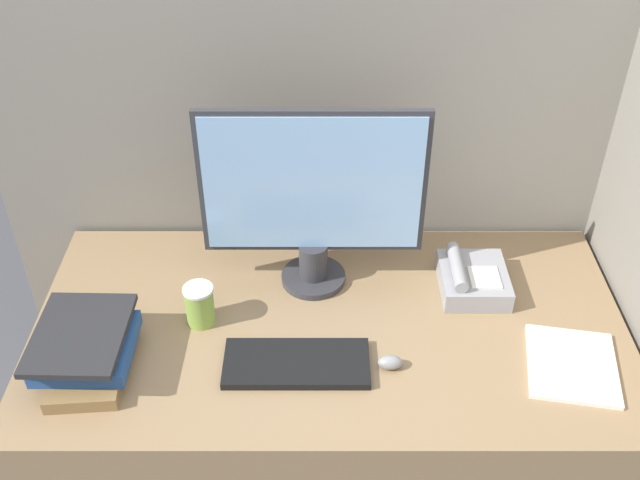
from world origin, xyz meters
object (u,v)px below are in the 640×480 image
object	(u,v)px
monitor	(311,201)
coffee_cup	(198,305)
mouse	(389,362)
book_stack	(84,350)
keyboard	(295,363)
desk_telephone	(470,279)

from	to	relation	value
monitor	coffee_cup	distance (m)	0.40
mouse	book_stack	distance (m)	0.75
coffee_cup	monitor	bearing A→B (deg)	30.16
keyboard	coffee_cup	size ratio (longest dim) A/B	3.13
monitor	mouse	bearing A→B (deg)	-60.38
coffee_cup	desk_telephone	world-z (taller)	coffee_cup
keyboard	coffee_cup	world-z (taller)	coffee_cup
book_stack	desk_telephone	bearing A→B (deg)	16.32
monitor	keyboard	world-z (taller)	monitor
desk_telephone	keyboard	bearing A→B (deg)	-148.49
monitor	mouse	xyz separation A→B (m)	(0.19, -0.34, -0.25)
coffee_cup	desk_telephone	size ratio (longest dim) A/B	0.56
keyboard	coffee_cup	distance (m)	0.31
mouse	coffee_cup	xyz separation A→B (m)	(-0.49, 0.17, 0.04)
keyboard	mouse	world-z (taller)	mouse
keyboard	desk_telephone	xyz separation A→B (m)	(0.48, 0.29, 0.02)
monitor	desk_telephone	size ratio (longest dim) A/B	2.86
coffee_cup	desk_telephone	bearing A→B (deg)	10.19
coffee_cup	desk_telephone	distance (m)	0.75
keyboard	book_stack	distance (m)	0.52
monitor	coffee_cup	size ratio (longest dim) A/B	5.12
monitor	coffee_cup	xyz separation A→B (m)	(-0.30, -0.17, -0.21)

